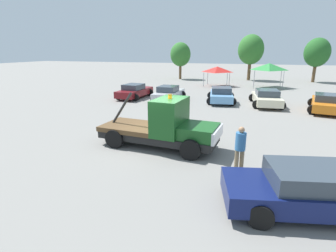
{
  "coord_description": "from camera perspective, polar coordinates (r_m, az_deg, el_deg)",
  "views": [
    {
      "loc": [
        4.16,
        -11.05,
        4.44
      ],
      "look_at": [
        0.5,
        0.0,
        1.05
      ],
      "focal_mm": 28.0,
      "sensor_mm": 36.0,
      "label": 1
    }
  ],
  "objects": [
    {
      "name": "ground_plane",
      "position": [
        12.61,
        -2.16,
        -4.38
      ],
      "size": [
        160.0,
        160.0,
        0.0
      ],
      "primitive_type": "plane",
      "color": "gray"
    },
    {
      "name": "tow_truck",
      "position": [
        12.16,
        -0.69,
        -0.29
      ],
      "size": [
        5.77,
        2.45,
        2.55
      ],
      "rotation": [
        0.0,
        0.0,
        -0.07
      ],
      "color": "black",
      "rests_on": "ground"
    },
    {
      "name": "foreground_car",
      "position": [
        8.61,
        29.37,
        -12.12
      ],
      "size": [
        5.43,
        3.05,
        1.34
      ],
      "rotation": [
        0.0,
        0.0,
        0.23
      ],
      "color": "#0F194C",
      "rests_on": "ground"
    },
    {
      "name": "person_near_truck",
      "position": [
        10.15,
        15.46,
        -4.15
      ],
      "size": [
        0.39,
        0.39,
        1.74
      ],
      "rotation": [
        0.0,
        0.0,
        2.1
      ],
      "color": "#847051",
      "rests_on": "ground"
    },
    {
      "name": "parked_car_maroon",
      "position": [
        25.44,
        -7.3,
        7.53
      ],
      "size": [
        2.55,
        4.65,
        1.34
      ],
      "rotation": [
        0.0,
        0.0,
        1.51
      ],
      "color": "maroon",
      "rests_on": "ground"
    },
    {
      "name": "parked_car_silver",
      "position": [
        23.92,
        0.13,
        7.11
      ],
      "size": [
        2.39,
        4.45,
        1.34
      ],
      "rotation": [
        0.0,
        0.0,
        1.56
      ],
      "color": "#B7B7BC",
      "rests_on": "ground"
    },
    {
      "name": "parked_car_skyblue",
      "position": [
        23.56,
        11.5,
        6.65
      ],
      "size": [
        2.87,
        4.6,
        1.34
      ],
      "rotation": [
        0.0,
        0.0,
        1.72
      ],
      "color": "#669ED1",
      "rests_on": "ground"
    },
    {
      "name": "parked_car_cream",
      "position": [
        23.19,
        20.63,
        5.79
      ],
      "size": [
        2.84,
        4.81,
        1.34
      ],
      "rotation": [
        0.0,
        0.0,
        1.69
      ],
      "color": "beige",
      "rests_on": "ground"
    },
    {
      "name": "parked_car_orange",
      "position": [
        22.77,
        31.32,
        4.28
      ],
      "size": [
        3.0,
        4.82,
        1.34
      ],
      "rotation": [
        0.0,
        0.0,
        1.41
      ],
      "color": "orange",
      "rests_on": "ground"
    },
    {
      "name": "canopy_tent_red",
      "position": [
        34.19,
        10.69,
        12.03
      ],
      "size": [
        2.93,
        2.93,
        2.45
      ],
      "color": "#9E9EA3",
      "rests_on": "ground"
    },
    {
      "name": "canopy_tent_green",
      "position": [
        34.66,
        21.15,
        11.95
      ],
      "size": [
        3.28,
        3.28,
        2.9
      ],
      "color": "#9E9EA3",
      "rests_on": "ground"
    },
    {
      "name": "tree_left",
      "position": [
        42.04,
        2.73,
        15.27
      ],
      "size": [
        3.13,
        3.13,
        5.59
      ],
      "color": "brown",
      "rests_on": "ground"
    },
    {
      "name": "tree_center",
      "position": [
        42.14,
        17.59,
        15.55
      ],
      "size": [
        3.73,
        3.73,
        6.66
      ],
      "color": "brown",
      "rests_on": "ground"
    },
    {
      "name": "tree_right",
      "position": [
        43.08,
        29.7,
        13.71
      ],
      "size": [
        3.4,
        3.4,
        6.08
      ],
      "color": "brown",
      "rests_on": "ground"
    },
    {
      "name": "traffic_cone",
      "position": [
        17.92,
        -0.03,
        2.73
      ],
      "size": [
        0.4,
        0.4,
        0.55
      ],
      "color": "black",
      "rests_on": "ground"
    }
  ]
}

